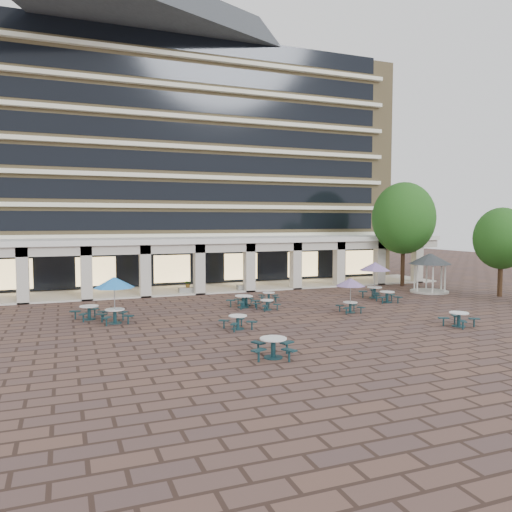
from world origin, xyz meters
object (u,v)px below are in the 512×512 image
object	(u,v)px
picnic_table_2	(459,318)
picnic_table_4	(114,284)
picnic_table_1	(273,346)
planter_right	(246,286)
gazebo	(430,263)
planter_left	(188,288)

from	to	relation	value
picnic_table_2	picnic_table_4	size ratio (longest dim) A/B	0.78
picnic_table_1	planter_right	world-z (taller)	planter_right
gazebo	planter_left	size ratio (longest dim) A/B	2.27
planter_right	picnic_table_2	bearing A→B (deg)	-70.82
picnic_table_2	picnic_table_4	bearing A→B (deg)	139.71
picnic_table_2	planter_left	world-z (taller)	planter_left
planter_right	gazebo	bearing A→B (deg)	-24.83
picnic_table_1	gazebo	world-z (taller)	gazebo
picnic_table_1	gazebo	size ratio (longest dim) A/B	0.68
picnic_table_4	picnic_table_1	bearing A→B (deg)	-67.90
gazebo	planter_left	xyz separation A→B (m)	(-18.48, 6.28, -1.95)
picnic_table_4	planter_left	distance (m)	11.90
picnic_table_4	gazebo	distance (m)	25.27
planter_right	picnic_table_4	bearing A→B (deg)	-139.56
picnic_table_2	picnic_table_4	xyz separation A→B (m)	(-17.54, 7.70, 1.76)
gazebo	planter_left	bearing A→B (deg)	161.24
gazebo	planter_right	xyz separation A→B (m)	(-13.56, 6.28, -1.97)
picnic_table_2	gazebo	distance (m)	13.60
picnic_table_4	planter_right	distance (m)	15.17
picnic_table_4	planter_left	xyz separation A→B (m)	(6.55, 9.77, -1.80)
picnic_table_4	planter_right	bearing A→B (deg)	33.10
picnic_table_1	planter_right	bearing A→B (deg)	93.78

